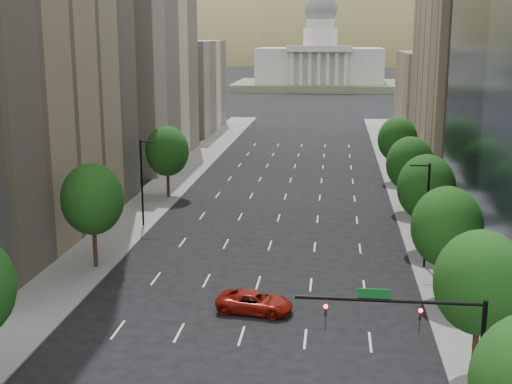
% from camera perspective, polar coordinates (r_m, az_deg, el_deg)
% --- Properties ---
extents(sidewalk_left, '(6.00, 200.00, 0.15)m').
position_cam_1_polar(sidewalk_left, '(67.98, -11.99, -3.82)').
color(sidewalk_left, slate).
rests_on(sidewalk_left, ground).
extents(sidewalk_right, '(6.00, 200.00, 0.15)m').
position_cam_1_polar(sidewalk_right, '(65.33, 14.86, -4.66)').
color(sidewalk_right, slate).
rests_on(sidewalk_right, ground).
extents(midrise_cream_left, '(14.00, 30.00, 35.00)m').
position_cam_1_polar(midrise_cream_left, '(109.10, -10.07, 11.74)').
color(midrise_cream_left, beige).
rests_on(midrise_cream_left, ground).
extents(filler_left, '(14.00, 26.00, 18.00)m').
position_cam_1_polar(filler_left, '(141.43, -6.14, 8.62)').
color(filler_left, beige).
rests_on(filler_left, ground).
extents(parking_tan_right, '(14.00, 30.00, 30.00)m').
position_cam_1_polar(parking_tan_right, '(103.58, 17.49, 9.92)').
color(parking_tan_right, '#8C7759').
rests_on(parking_tan_right, ground).
extents(filler_right, '(14.00, 26.00, 16.00)m').
position_cam_1_polar(filler_right, '(136.52, 14.72, 7.71)').
color(filler_right, '#8C7759').
rests_on(filler_right, ground).
extents(tree_right_1, '(5.20, 5.20, 8.75)m').
position_cam_1_polar(tree_right_1, '(40.88, 17.96, -7.09)').
color(tree_right_1, '#382316').
rests_on(tree_right_1, ground).
extents(tree_right_2, '(5.20, 5.20, 8.61)m').
position_cam_1_polar(tree_right_2, '(52.19, 15.42, -2.79)').
color(tree_right_2, '#382316').
rests_on(tree_right_2, ground).
extents(tree_right_3, '(5.20, 5.20, 8.89)m').
position_cam_1_polar(tree_right_3, '(63.66, 13.83, 0.36)').
color(tree_right_3, '#382316').
rests_on(tree_right_3, ground).
extents(tree_right_4, '(5.20, 5.20, 8.46)m').
position_cam_1_polar(tree_right_4, '(77.37, 12.55, 2.27)').
color(tree_right_4, '#382316').
rests_on(tree_right_4, ground).
extents(tree_right_5, '(5.20, 5.20, 8.75)m').
position_cam_1_polar(tree_right_5, '(93.04, 11.56, 4.25)').
color(tree_right_5, '#382316').
rests_on(tree_right_5, ground).
extents(tree_left_1, '(5.20, 5.20, 8.97)m').
position_cam_1_polar(tree_left_1, '(58.70, -13.31, -0.59)').
color(tree_left_1, '#382316').
rests_on(tree_left_1, ground).
extents(tree_left_2, '(5.20, 5.20, 8.68)m').
position_cam_1_polar(tree_left_2, '(83.19, -7.32, 3.35)').
color(tree_left_2, '#382316').
rests_on(tree_left_2, ground).
extents(streetlight_rn, '(1.70, 0.20, 9.00)m').
position_cam_1_polar(streetlight_rn, '(58.99, 13.82, -1.67)').
color(streetlight_rn, black).
rests_on(streetlight_rn, ground).
extents(streetlight_ln, '(1.70, 0.20, 9.00)m').
position_cam_1_polar(streetlight_ln, '(70.85, -9.33, 0.95)').
color(streetlight_ln, black).
rests_on(streetlight_ln, ground).
extents(traffic_signal, '(9.12, 0.40, 7.38)m').
position_cam_1_polar(traffic_signal, '(35.00, 14.13, -11.29)').
color(traffic_signal, black).
rests_on(traffic_signal, ground).
extents(capitol, '(60.00, 40.00, 35.20)m').
position_cam_1_polar(capitol, '(251.68, 5.26, 10.37)').
color(capitol, '#596647').
rests_on(capitol, ground).
extents(foothills, '(720.00, 413.00, 263.00)m').
position_cam_1_polar(foothills, '(604.47, 9.27, 7.27)').
color(foothills, brown).
rests_on(foothills, ground).
extents(car_red_far, '(5.67, 3.14, 1.50)m').
position_cam_1_polar(car_red_far, '(49.61, -0.11, -9.05)').
color(car_red_far, maroon).
rests_on(car_red_far, ground).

